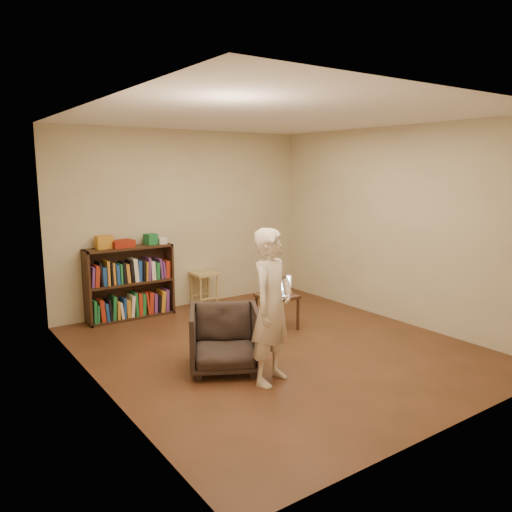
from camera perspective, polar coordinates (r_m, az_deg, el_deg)
floor at (r=5.89m, az=2.22°, el=-10.38°), size 4.50×4.50×0.00m
ceiling at (r=5.55m, az=2.41°, el=15.66°), size 4.50×4.50×0.00m
wall_back at (r=7.48m, az=-8.18°, el=4.13°), size 4.00×0.00×4.00m
wall_left at (r=4.66m, az=-17.69°, el=0.25°), size 0.00×4.50×4.50m
wall_right at (r=6.96m, az=15.58°, el=3.43°), size 0.00×4.50×4.50m
bookshelf at (r=7.11m, az=-14.23°, el=-3.42°), size 1.20×0.30×1.00m
box_yellow at (r=6.90m, az=-16.96°, el=1.52°), size 0.21×0.16×0.17m
red_cloth at (r=6.95m, az=-15.07°, el=1.36°), size 0.32×0.25×0.10m
box_green at (r=7.13m, az=-11.95°, el=1.90°), size 0.17×0.17×0.15m
box_white at (r=7.15m, az=-10.67°, el=1.73°), size 0.12×0.12×0.09m
stool at (r=7.52m, az=-5.94°, el=-2.63°), size 0.35×0.35×0.51m
armchair at (r=5.18m, az=-3.60°, el=-9.43°), size 0.96×0.97×0.66m
side_table at (r=6.43m, az=2.43°, el=-5.11°), size 0.44×0.44×0.45m
laptop at (r=6.45m, az=2.53°, el=-3.89°), size 0.46×0.46×0.22m
person at (r=4.77m, az=1.83°, el=-5.81°), size 0.65×0.55×1.50m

